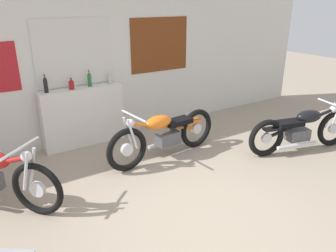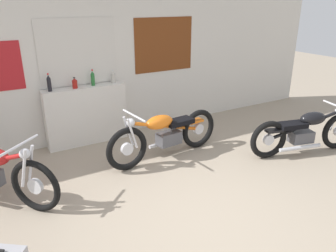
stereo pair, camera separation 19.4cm
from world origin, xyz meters
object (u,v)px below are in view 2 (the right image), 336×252
(bottle_right_center, at_px, (113,77))
(motorcycle_orange, at_px, (165,134))
(bottle_leftmost, at_px, (49,83))
(motorcycle_black, at_px, (305,131))
(bottle_center, at_px, (93,78))
(bottle_left_center, at_px, (75,83))

(bottle_right_center, distance_m, motorcycle_orange, 1.51)
(bottle_leftmost, xyz_separation_m, motorcycle_black, (3.60, -2.28, -0.78))
(bottle_leftmost, bearing_deg, bottle_center, 1.11)
(bottle_left_center, distance_m, bottle_right_center, 0.71)
(bottle_leftmost, distance_m, motorcycle_black, 4.33)
(bottle_leftmost, bearing_deg, motorcycle_black, -32.42)
(motorcycle_black, bearing_deg, bottle_center, 141.16)
(bottle_left_center, xyz_separation_m, bottle_center, (0.33, 0.03, 0.04))
(bottle_left_center, bearing_deg, motorcycle_black, -35.51)
(bottle_leftmost, height_order, bottle_center, bottle_leftmost)
(bottle_center, height_order, motorcycle_orange, bottle_center)
(bottle_center, bearing_deg, motorcycle_black, -38.84)
(motorcycle_black, bearing_deg, bottle_right_center, 137.08)
(bottle_center, bearing_deg, bottle_leftmost, -178.89)
(motorcycle_black, bearing_deg, bottle_leftmost, 147.58)
(motorcycle_black, relative_size, motorcycle_orange, 0.94)
(bottle_right_center, bearing_deg, motorcycle_black, -42.92)
(bottle_left_center, bearing_deg, bottle_leftmost, 178.21)
(bottle_left_center, distance_m, motorcycle_black, 3.98)
(bottle_leftmost, xyz_separation_m, motorcycle_orange, (1.48, -1.25, -0.76))
(bottle_right_center, height_order, motorcycle_orange, bottle_right_center)
(bottle_leftmost, relative_size, motorcycle_orange, 0.14)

